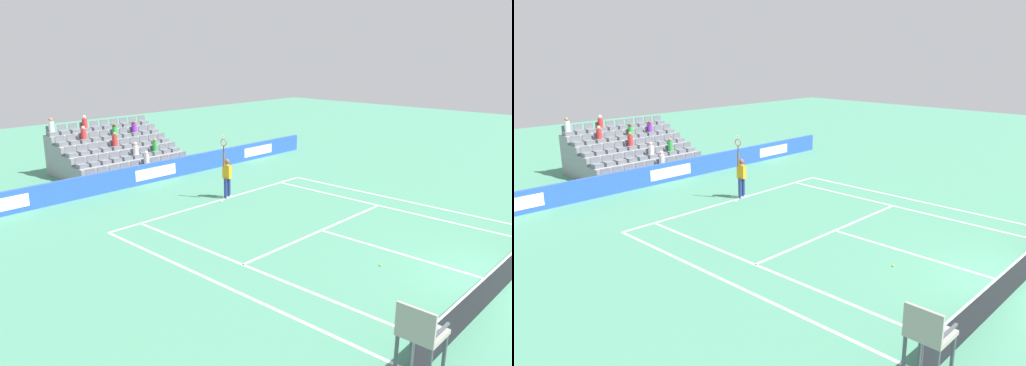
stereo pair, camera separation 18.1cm
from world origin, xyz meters
TOP-DOWN VIEW (x-y plane):
  - ground_plane at (0.00, 0.00)m, footprint 80.00×80.00m
  - line_baseline at (0.00, -11.89)m, footprint 10.97×0.10m
  - line_service at (0.00, -6.40)m, footprint 8.23×0.10m
  - line_centre_service at (0.00, -3.20)m, footprint 0.10×6.40m
  - line_singles_sideline_left at (4.12, -5.95)m, footprint 0.10×11.89m
  - line_singles_sideline_right at (-4.12, -5.95)m, footprint 0.10×11.89m
  - line_doubles_sideline_left at (5.49, -5.95)m, footprint 0.10×11.89m
  - line_doubles_sideline_right at (-5.49, -5.95)m, footprint 0.10×11.89m
  - line_centre_mark at (0.00, -11.79)m, footprint 0.10×0.20m
  - sponsor_barrier at (0.00, -16.65)m, footprint 22.56×0.22m
  - tennis_net at (0.00, 0.00)m, footprint 11.97×0.10m
  - tennis_player at (-0.51, -11.93)m, footprint 0.53×0.40m
  - umpire_chair at (6.76, 0.48)m, footprint 0.70×0.70m
  - stadium_stand at (0.00, -20.22)m, footprint 6.20×4.75m
  - loose_tennis_ball at (1.29, -3.24)m, footprint 0.07×0.07m

SIDE VIEW (x-z plane):
  - ground_plane at x=0.00m, z-range 0.00..0.00m
  - line_baseline at x=0.00m, z-range 0.00..0.01m
  - line_service at x=0.00m, z-range 0.00..0.01m
  - line_centre_service at x=0.00m, z-range 0.00..0.01m
  - line_singles_sideline_left at x=4.12m, z-range 0.00..0.01m
  - line_singles_sideline_right at x=-4.12m, z-range 0.00..0.01m
  - line_doubles_sideline_left at x=5.49m, z-range 0.00..0.01m
  - line_doubles_sideline_right at x=-5.49m, z-range 0.00..0.01m
  - line_centre_mark at x=0.00m, z-range 0.00..0.01m
  - loose_tennis_ball at x=1.29m, z-range 0.00..0.07m
  - sponsor_barrier at x=0.00m, z-range 0.00..0.97m
  - tennis_net at x=0.00m, z-range -0.04..1.03m
  - stadium_stand at x=0.00m, z-range -0.70..2.34m
  - tennis_player at x=-0.51m, z-range -0.43..2.42m
  - umpire_chair at x=6.76m, z-range 0.35..2.69m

